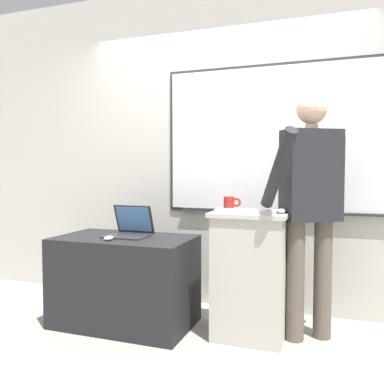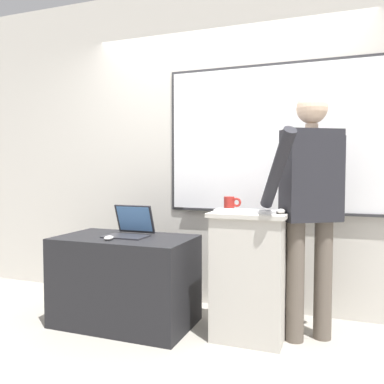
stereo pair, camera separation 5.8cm
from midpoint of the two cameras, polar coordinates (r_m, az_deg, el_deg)
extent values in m
plane|color=gray|center=(2.86, -2.24, -22.54)|extent=(30.00, 30.00, 0.00)
cube|color=beige|center=(3.73, 5.07, 6.53)|extent=(6.40, 0.12, 2.92)
cube|color=#2D2D30|center=(3.56, 12.99, 7.31)|extent=(2.03, 0.02, 1.28)
cube|color=white|center=(3.56, 12.98, 7.32)|extent=(1.98, 0.02, 1.23)
cube|color=#2D2D30|center=(3.55, 12.82, -2.79)|extent=(1.78, 0.04, 0.02)
cube|color=#BCB7AD|center=(3.08, 8.69, -11.70)|extent=(0.51, 0.42, 0.90)
cube|color=#BCB7AD|center=(3.00, 8.76, -3.06)|extent=(0.55, 0.45, 0.03)
cube|color=black|center=(3.37, -8.84, -12.14)|extent=(1.08, 0.64, 0.70)
cylinder|color=brown|center=(3.09, 14.81, -12.04)|extent=(0.13, 0.13, 0.87)
cylinder|color=brown|center=(3.19, 18.42, -11.61)|extent=(0.13, 0.13, 0.87)
cube|color=#232328|center=(3.03, 16.87, 2.23)|extent=(0.45, 0.40, 0.65)
cylinder|color=beige|center=(3.05, 16.98, 8.76)|extent=(0.09, 0.09, 0.04)
sphere|color=beige|center=(3.06, 17.02, 11.17)|extent=(0.22, 0.22, 0.22)
cylinder|color=#232328|center=(2.74, 12.48, 3.09)|extent=(0.31, 0.42, 0.54)
cylinder|color=#232328|center=(3.14, 20.47, 1.76)|extent=(0.08, 0.08, 0.62)
cube|color=#28282D|center=(3.27, -8.78, -6.19)|extent=(0.34, 0.21, 0.01)
cube|color=#28282D|center=(3.38, -7.56, -3.78)|extent=(0.33, 0.09, 0.24)
cube|color=#598CCC|center=(3.38, -7.62, -3.75)|extent=(0.30, 0.08, 0.21)
cube|color=silver|center=(2.94, 8.09, -2.67)|extent=(0.44, 0.12, 0.02)
ellipsoid|color=silver|center=(3.16, -11.08, -6.35)|extent=(0.06, 0.10, 0.03)
ellipsoid|color=silver|center=(2.92, 12.95, -2.64)|extent=(0.06, 0.10, 0.03)
cylinder|color=maroon|center=(3.19, 5.76, -1.51)|extent=(0.08, 0.08, 0.10)
torus|color=maroon|center=(3.17, 6.81, -1.45)|extent=(0.07, 0.02, 0.07)
camera|label=1|loc=(0.03, -89.46, 0.03)|focal=38.00mm
camera|label=2|loc=(0.03, 90.54, -0.03)|focal=38.00mm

